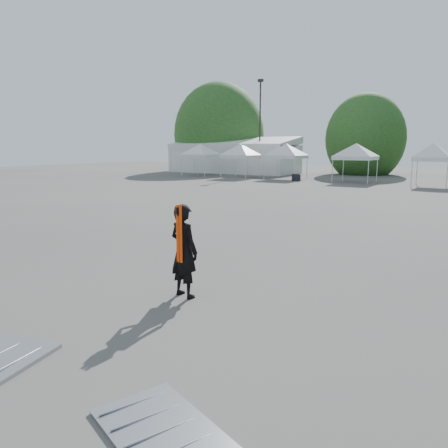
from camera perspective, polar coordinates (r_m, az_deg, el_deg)
The scene contains 13 objects.
ground at distance 11.56m, azimuth 5.37°, elevation -5.17°, with size 120.00×120.00×0.00m, color #474442.
marquee at distance 52.47m, azimuth 1.26°, elevation 8.89°, with size 15.00×6.25×4.23m.
light_pole_west at distance 49.71m, azimuth 4.72°, elevation 13.17°, with size 0.60×0.25×10.30m.
tree_far_w at distance 57.14m, azimuth -0.66°, elevation 11.56°, with size 4.80×4.80×7.30m.
tree_mid_w at distance 51.65m, azimuth 17.95°, elevation 10.57°, with size 4.16×4.16×6.33m.
tent_a at distance 47.17m, azimuth -3.07°, elevation 10.07°, with size 4.49×4.49×3.88m.
tent_b at distance 43.73m, azimuth 2.18°, elevation 10.08°, with size 4.30×4.30×3.88m.
tent_c at distance 42.35m, azimuth 8.14°, elevation 9.99°, with size 4.61×4.61×3.88m.
tent_d at distance 39.53m, azimuth 16.88°, elevation 9.67°, with size 4.52×4.52×3.88m.
tent_e at distance 37.63m, azimuth 25.68°, elevation 9.12°, with size 3.74×3.74×3.88m.
man at distance 8.85m, azimuth -5.27°, elevation -3.50°, with size 0.77×0.58×1.91m.
barrier_mid at distance 5.06m, azimuth -6.86°, elevation -26.27°, with size 2.24×1.66×0.06m.
crate_west at distance 39.95m, azimuth 9.41°, elevation 6.00°, with size 0.77×0.60×0.60m, color black.
Camera 1 is at (5.01, -9.97, 3.03)m, focal length 35.00 mm.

